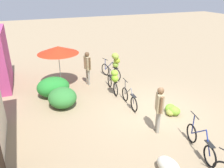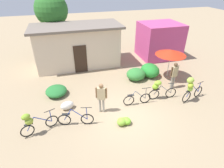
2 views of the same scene
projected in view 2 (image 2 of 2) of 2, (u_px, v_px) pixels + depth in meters
The scene contains 17 objects.
ground_plane at pixel (126, 115), 9.40m from camera, with size 60.00×60.00×0.00m, color #9A8363.
building_low at pixel (78, 46), 13.84m from camera, with size 6.49×3.06×3.09m.
shop_pink at pixel (159, 40), 15.50m from camera, with size 3.20×2.80×2.82m, color #B8407A.
tree_behind_building at pixel (51, 10), 14.39m from camera, with size 2.58×2.58×5.10m.
hedge_bush_front_left at pixel (56, 91), 10.86m from camera, with size 1.23×1.32×0.51m, color #266E30.
hedge_bush_front_right at pixel (136, 74), 12.38m from camera, with size 1.29×1.17×0.80m, color #337D35.
hedge_bush_mid at pixel (150, 70), 12.80m from camera, with size 1.23×1.46×0.89m, color #26842F.
market_umbrella at pixel (171, 52), 11.90m from camera, with size 1.98×1.98×2.03m.
bicycle_leftmost at pixel (33, 122), 7.98m from camera, with size 1.61×0.64×1.16m.
bicycle_near_pile at pixel (76, 119), 8.62m from camera, with size 1.65×0.42×1.01m.
bicycle_center_loaded at pixel (137, 99), 10.02m from camera, with size 1.57×0.16×0.99m.
bicycle_by_shop at pixel (159, 88), 10.27m from camera, with size 1.65×0.39×1.20m.
bicycle_rightmost at pixel (191, 87), 10.00m from camera, with size 1.63×0.65×1.52m.
banana_pile_on_ground at pixel (123, 121), 8.77m from camera, with size 0.85×0.70×0.35m.
produce_sack at pixel (67, 105), 9.72m from camera, with size 0.70×0.44×0.44m, color silver.
person_vendor at pixel (174, 73), 11.12m from camera, with size 0.57×0.28×1.72m.
person_bystander at pixel (101, 95), 9.10m from camera, with size 0.55×0.33×1.69m.
Camera 2 is at (-2.65, -6.81, 6.16)m, focal length 29.54 mm.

